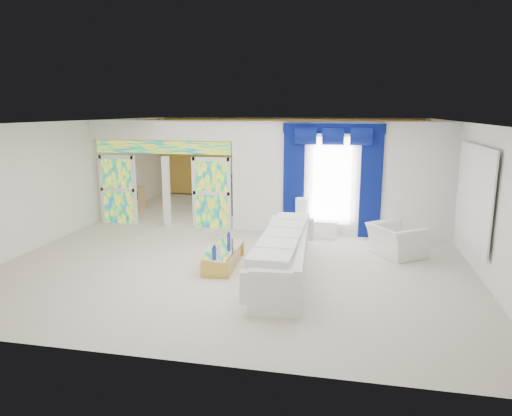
% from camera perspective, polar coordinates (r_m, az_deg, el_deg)
% --- Properties ---
extents(floor, '(12.00, 12.00, 0.00)m').
position_cam_1_polar(floor, '(12.02, -0.25, -3.91)').
color(floor, '#B7AF9E').
rests_on(floor, ground).
extents(dividing_wall, '(5.70, 0.18, 3.00)m').
position_cam_1_polar(dividing_wall, '(12.44, 10.46, 3.50)').
color(dividing_wall, white).
rests_on(dividing_wall, ground).
extents(dividing_header, '(4.30, 0.18, 0.55)m').
position_cam_1_polar(dividing_header, '(13.39, -11.53, 9.32)').
color(dividing_header, white).
rests_on(dividing_header, dividing_wall).
extents(stained_panel_left, '(0.95, 0.04, 2.00)m').
position_cam_1_polar(stained_panel_left, '(14.18, -16.55, 2.18)').
color(stained_panel_left, '#994C3F').
rests_on(stained_panel_left, ground).
extents(stained_panel_right, '(0.95, 0.04, 2.00)m').
position_cam_1_polar(stained_panel_right, '(13.09, -5.46, 1.84)').
color(stained_panel_right, '#994C3F').
rests_on(stained_panel_right, ground).
extents(stained_transom, '(4.00, 0.05, 0.35)m').
position_cam_1_polar(stained_transom, '(13.42, -11.44, 7.29)').
color(stained_transom, '#994C3F').
rests_on(stained_transom, dividing_header).
extents(window_pane, '(1.00, 0.02, 2.30)m').
position_cam_1_polar(window_pane, '(12.36, 9.29, 3.25)').
color(window_pane, white).
rests_on(window_pane, dividing_wall).
extents(blue_drape_left, '(0.55, 0.10, 2.80)m').
position_cam_1_polar(blue_drape_left, '(12.42, 4.65, 3.18)').
color(blue_drape_left, '#050346').
rests_on(blue_drape_left, ground).
extents(blue_drape_right, '(0.55, 0.10, 2.80)m').
position_cam_1_polar(blue_drape_right, '(12.34, 13.92, 2.81)').
color(blue_drape_right, '#050346').
rests_on(blue_drape_right, ground).
extents(blue_pelmet, '(2.60, 0.12, 0.25)m').
position_cam_1_polar(blue_pelmet, '(12.20, 9.50, 9.60)').
color(blue_pelmet, '#050346').
rests_on(blue_pelmet, dividing_wall).
extents(wall_mirror, '(0.04, 2.70, 1.90)m').
position_cam_1_polar(wall_mirror, '(10.77, 25.22, 1.53)').
color(wall_mirror, white).
rests_on(wall_mirror, ground).
extents(gold_curtains, '(9.70, 0.12, 2.90)m').
position_cam_1_polar(gold_curtains, '(17.47, 3.76, 6.06)').
color(gold_curtains, '#C1822E').
rests_on(gold_curtains, ground).
extents(white_sofa, '(1.14, 4.11, 0.77)m').
position_cam_1_polar(white_sofa, '(9.44, 3.45, -5.95)').
color(white_sofa, silver).
rests_on(white_sofa, ground).
extents(coffee_table, '(0.65, 1.67, 0.36)m').
position_cam_1_polar(coffee_table, '(10.05, -3.99, -6.07)').
color(coffee_table, '#B48F38').
rests_on(coffee_table, ground).
extents(console_table, '(1.30, 0.47, 0.43)m').
position_cam_1_polar(console_table, '(12.43, 7.01, -2.44)').
color(console_table, white).
rests_on(console_table, ground).
extents(table_lamp, '(0.36, 0.36, 0.58)m').
position_cam_1_polar(table_lamp, '(12.35, 5.68, -0.11)').
color(table_lamp, white).
rests_on(table_lamp, console_table).
extents(armchair, '(1.44, 1.47, 0.72)m').
position_cam_1_polar(armchair, '(11.11, 16.81, -3.83)').
color(armchair, silver).
rests_on(armchair, ground).
extents(grand_piano, '(1.82, 2.17, 0.96)m').
position_cam_1_polar(grand_piano, '(16.31, -2.98, 2.04)').
color(grand_piano, black).
rests_on(grand_piano, ground).
extents(piano_bench, '(1.00, 0.56, 0.31)m').
position_cam_1_polar(piano_bench, '(14.86, -4.52, -0.24)').
color(piano_bench, black).
rests_on(piano_bench, ground).
extents(tv_console, '(0.55, 0.51, 0.75)m').
position_cam_1_polar(tv_console, '(16.11, -14.63, 1.15)').
color(tv_console, tan).
rests_on(tv_console, ground).
extents(chandelier, '(0.60, 0.60, 0.60)m').
position_cam_1_polar(chandelier, '(15.45, -6.09, 9.53)').
color(chandelier, gold).
rests_on(chandelier, ceiling).
extents(decanters, '(0.12, 1.15, 0.20)m').
position_cam_1_polar(decanters, '(9.84, -4.37, -4.82)').
color(decanters, '#152595').
rests_on(decanters, coffee_table).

